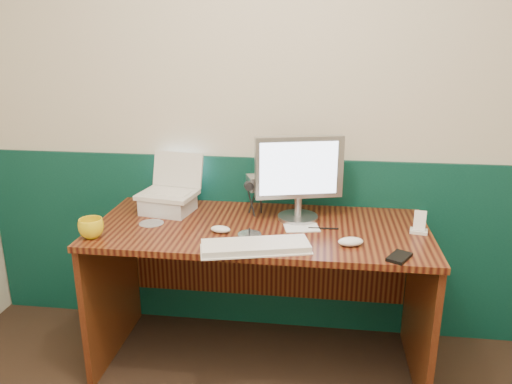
# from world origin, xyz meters

# --- Properties ---
(back_wall) EXTENTS (3.50, 0.04, 2.50)m
(back_wall) POSITION_xyz_m (0.00, 1.75, 1.25)
(back_wall) COLOR beige
(back_wall) RESTS_ON ground
(wainscot) EXTENTS (3.48, 0.02, 1.00)m
(wainscot) POSITION_xyz_m (0.00, 1.74, 0.50)
(wainscot) COLOR #07302B
(wainscot) RESTS_ON ground
(desk) EXTENTS (1.60, 0.70, 0.75)m
(desk) POSITION_xyz_m (-0.12, 1.38, 0.38)
(desk) COLOR black
(desk) RESTS_ON ground
(laptop_riser) EXTENTS (0.27, 0.24, 0.08)m
(laptop_riser) POSITION_xyz_m (-0.62, 1.52, 0.79)
(laptop_riser) COLOR silver
(laptop_riser) RESTS_ON desk
(laptop) EXTENTS (0.31, 0.26, 0.23)m
(laptop) POSITION_xyz_m (-0.62, 1.52, 0.95)
(laptop) COLOR silver
(laptop) RESTS_ON laptop_riser
(monitor) EXTENTS (0.44, 0.23, 0.43)m
(monitor) POSITION_xyz_m (0.05, 1.50, 0.96)
(monitor) COLOR #A8A9AD
(monitor) RESTS_ON desk
(keyboard) EXTENTS (0.48, 0.26, 0.03)m
(keyboard) POSITION_xyz_m (-0.11, 1.10, 0.76)
(keyboard) COLOR white
(keyboard) RESTS_ON desk
(mouse_right) EXTENTS (0.13, 0.09, 0.04)m
(mouse_right) POSITION_xyz_m (0.30, 1.21, 0.77)
(mouse_right) COLOR white
(mouse_right) RESTS_ON desk
(mouse_left) EXTENTS (0.10, 0.07, 0.03)m
(mouse_left) POSITION_xyz_m (-0.29, 1.28, 0.77)
(mouse_left) COLOR white
(mouse_left) RESTS_ON desk
(mug) EXTENTS (0.11, 0.11, 0.09)m
(mug) POSITION_xyz_m (-0.86, 1.15, 0.79)
(mug) COLOR yellow
(mug) RESTS_ON desk
(camcorder) EXTENTS (0.12, 0.14, 0.19)m
(camcorder) POSITION_xyz_m (-0.17, 1.55, 0.84)
(camcorder) COLOR #B6B6BB
(camcorder) RESTS_ON desk
(cd_spindle) EXTENTS (0.11, 0.11, 0.02)m
(cd_spindle) POSITION_xyz_m (-0.15, 1.23, 0.76)
(cd_spindle) COLOR silver
(cd_spindle) RESTS_ON desk
(cd_loose_a) EXTENTS (0.12, 0.12, 0.00)m
(cd_loose_a) POSITION_xyz_m (-0.65, 1.35, 0.75)
(cd_loose_a) COLOR silver
(cd_loose_a) RESTS_ON desk
(pen) EXTENTS (0.14, 0.02, 0.01)m
(pen) POSITION_xyz_m (0.18, 1.38, 0.75)
(pen) COLOR black
(pen) RESTS_ON desk
(papers) EXTENTS (0.18, 0.14, 0.00)m
(papers) POSITION_xyz_m (0.08, 1.38, 0.75)
(papers) COLOR silver
(papers) RESTS_ON desk
(dock) EXTENTS (0.09, 0.07, 0.01)m
(dock) POSITION_xyz_m (0.62, 1.40, 0.76)
(dock) COLOR white
(dock) RESTS_ON desk
(music_player) EXTENTS (0.06, 0.04, 0.09)m
(music_player) POSITION_xyz_m (0.62, 1.40, 0.81)
(music_player) COLOR white
(music_player) RESTS_ON dock
(pda) EXTENTS (0.12, 0.14, 0.01)m
(pda) POSITION_xyz_m (0.49, 1.10, 0.76)
(pda) COLOR black
(pda) RESTS_ON desk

